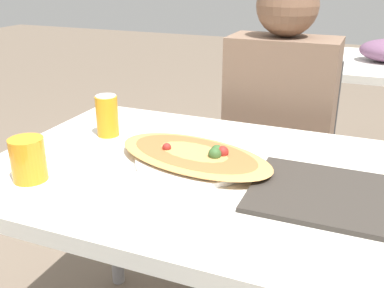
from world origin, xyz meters
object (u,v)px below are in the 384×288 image
at_px(soda_can, 107,116).
at_px(drink_glass, 28,159).
at_px(dining_table, 190,197).
at_px(pizza_main, 195,156).
at_px(person_seated, 279,116).
at_px(chair_far_seated, 281,158).

height_order(soda_can, drink_glass, soda_can).
relative_size(dining_table, pizza_main, 2.14).
xyz_separation_m(dining_table, person_seated, (0.10, 0.60, 0.05)).
bearing_deg(chair_far_seated, soda_can, 54.92).
bearing_deg(chair_far_seated, pizza_main, 82.02).
height_order(dining_table, soda_can, soda_can).
bearing_deg(soda_can, person_seated, 49.12).
distance_m(pizza_main, soda_can, 0.34).
xyz_separation_m(dining_table, chair_far_seated, (0.10, 0.72, -0.16)).
relative_size(pizza_main, soda_can, 3.89).
height_order(dining_table, drink_glass, drink_glass).
bearing_deg(person_seated, soda_can, 49.12).
bearing_deg(person_seated, drink_glass, 62.34).
distance_m(person_seated, pizza_main, 0.59).
relative_size(chair_far_seated, pizza_main, 1.83).
bearing_deg(soda_can, dining_table, -19.97).
distance_m(chair_far_seated, pizza_main, 0.75).
distance_m(person_seated, soda_can, 0.65).
height_order(chair_far_seated, person_seated, person_seated).
bearing_deg(dining_table, soda_can, 160.03).
height_order(chair_far_seated, soda_can, chair_far_seated).
relative_size(person_seated, pizza_main, 2.50).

